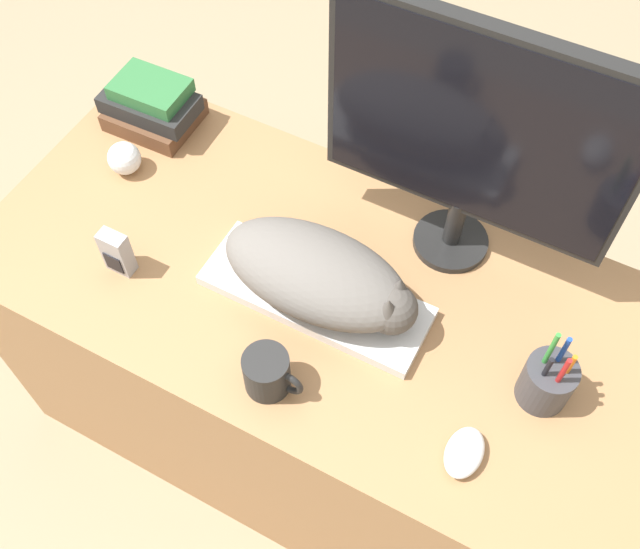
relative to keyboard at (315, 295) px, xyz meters
name	(u,v)px	position (x,y,z in m)	size (l,w,h in m)	color
ground_plane	(262,535)	(0.00, -0.30, -0.74)	(12.00, 12.00, 0.00)	#998466
desk	(323,369)	(0.00, 0.03, -0.37)	(1.42, 0.66, 0.72)	#9E7047
keyboard	(315,295)	(0.00, 0.00, 0.00)	(0.45, 0.16, 0.02)	silver
cat	(322,276)	(0.01, 0.00, 0.08)	(0.39, 0.19, 0.13)	#66605B
monitor	(476,136)	(0.18, 0.24, 0.30)	(0.55, 0.15, 0.53)	black
computer_mouse	(464,453)	(0.37, -0.16, 0.01)	(0.06, 0.10, 0.04)	silver
coffee_mug	(268,373)	(0.01, -0.20, 0.03)	(0.12, 0.08, 0.09)	black
pen_cup	(547,381)	(0.45, 0.01, 0.04)	(0.09, 0.09, 0.19)	#38383D
baseball	(124,158)	(-0.52, 0.10, 0.02)	(0.07, 0.07, 0.07)	silver
phone	(117,253)	(-0.38, -0.12, 0.04)	(0.06, 0.03, 0.10)	#99999E
book_stack	(152,106)	(-0.55, 0.25, 0.04)	(0.21, 0.16, 0.12)	brown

